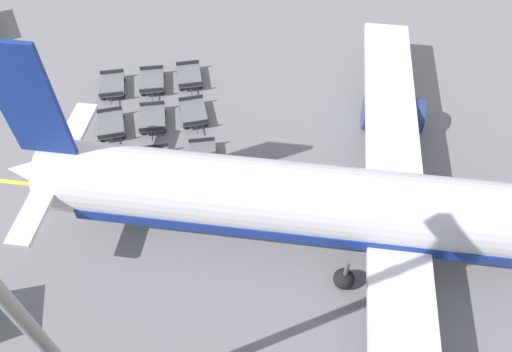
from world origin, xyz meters
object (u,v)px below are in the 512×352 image
at_px(baggage_dolly_row_mid_b_col_a, 189,76).
at_px(baggage_dolly_row_mid_b_col_c, 203,157).
at_px(baggage_dolly_row_near_col_b, 111,125).
at_px(baggage_dolly_row_mid_a_col_c, 157,164).
at_px(baggage_dolly_row_mid_a_col_b, 153,119).
at_px(baggage_dolly_row_mid_a_col_a, 152,81).
at_px(baggage_dolly_row_near_col_a, 112,86).
at_px(apron_light_mast, 0,293).
at_px(baggage_dolly_row_near_col_c, 113,167).
at_px(airplane, 420,215).
at_px(baggage_dolly_row_mid_b_col_b, 194,113).

bearing_deg(baggage_dolly_row_mid_b_col_a, baggage_dolly_row_mid_b_col_c, 13.65).
relative_size(baggage_dolly_row_near_col_b, baggage_dolly_row_mid_a_col_c, 1.00).
xyz_separation_m(baggage_dolly_row_mid_a_col_b, baggage_dolly_row_mid_b_col_a, (-4.79, 2.02, 0.00)).
distance_m(baggage_dolly_row_mid_a_col_a, baggage_dolly_row_mid_a_col_b, 4.12).
xyz_separation_m(baggage_dolly_row_near_col_a, apron_light_mast, (22.63, 4.56, 11.71)).
bearing_deg(baggage_dolly_row_mid_b_col_c, baggage_dolly_row_near_col_c, -78.59).
relative_size(baggage_dolly_row_near_col_a, baggage_dolly_row_mid_a_col_b, 1.00).
relative_size(airplane, baggage_dolly_row_mid_b_col_c, 13.47).
xyz_separation_m(baggage_dolly_row_mid_a_col_a, baggage_dolly_row_mid_b_col_b, (3.30, 3.62, 0.00)).
distance_m(baggage_dolly_row_near_col_c, baggage_dolly_row_mid_b_col_b, 7.12).
xyz_separation_m(baggage_dolly_row_mid_a_col_c, baggage_dolly_row_mid_b_col_a, (-8.97, 0.97, 0.00)).
relative_size(baggage_dolly_row_near_col_a, apron_light_mast, 0.17).
distance_m(baggage_dolly_row_mid_a_col_a, baggage_dolly_row_mid_b_col_c, 8.90).
bearing_deg(baggage_dolly_row_near_col_c, baggage_dolly_row_mid_a_col_c, 99.14).
relative_size(baggage_dolly_row_mid_b_col_a, baggage_dolly_row_mid_b_col_c, 1.00).
height_order(baggage_dolly_row_mid_a_col_a, baggage_dolly_row_mid_b_col_c, same).
height_order(airplane, baggage_dolly_row_mid_a_col_c, airplane).
distance_m(airplane, baggage_dolly_row_mid_a_col_c, 16.79).
distance_m(baggage_dolly_row_near_col_a, baggage_dolly_row_mid_b_col_b, 7.09).
relative_size(baggage_dolly_row_mid_a_col_a, apron_light_mast, 0.17).
bearing_deg(baggage_dolly_row_mid_a_col_c, airplane, 71.31).
distance_m(baggage_dolly_row_near_col_c, baggage_dolly_row_mid_a_col_c, 2.89).
bearing_deg(baggage_dolly_row_mid_a_col_c, baggage_dolly_row_mid_b_col_c, 103.56).
relative_size(baggage_dolly_row_mid_b_col_a, apron_light_mast, 0.17).
height_order(airplane, baggage_dolly_row_mid_b_col_b, airplane).
relative_size(airplane, baggage_dolly_row_near_col_a, 13.44).
bearing_deg(baggage_dolly_row_mid_b_col_c, airplane, 64.65).
relative_size(baggage_dolly_row_mid_a_col_a, baggage_dolly_row_mid_b_col_b, 1.00).
distance_m(baggage_dolly_row_mid_a_col_c, apron_light_mast, 19.03).
bearing_deg(baggage_dolly_row_mid_b_col_a, baggage_dolly_row_mid_b_col_b, 11.74).
xyz_separation_m(baggage_dolly_row_mid_a_col_b, baggage_dolly_row_mid_b_col_c, (3.45, 4.02, 0.00)).
xyz_separation_m(baggage_dolly_row_mid_a_col_b, baggage_dolly_row_mid_b_col_b, (-0.75, 2.86, 0.00)).
relative_size(baggage_dolly_row_mid_a_col_c, baggage_dolly_row_mid_b_col_c, 1.00).
relative_size(baggage_dolly_row_near_col_c, baggage_dolly_row_mid_a_col_a, 1.00).
height_order(baggage_dolly_row_near_col_a, baggage_dolly_row_mid_a_col_c, same).
height_order(baggage_dolly_row_near_col_c, baggage_dolly_row_mid_a_col_b, same).
relative_size(baggage_dolly_row_near_col_b, baggage_dolly_row_mid_b_col_a, 1.00).
xyz_separation_m(baggage_dolly_row_near_col_a, baggage_dolly_row_near_col_b, (4.20, 0.87, 0.00)).
height_order(baggage_dolly_row_near_col_b, baggage_dolly_row_mid_b_col_c, same).
bearing_deg(baggage_dolly_row_mid_b_col_b, baggage_dolly_row_mid_b_col_c, 15.47).
bearing_deg(baggage_dolly_row_mid_b_col_c, baggage_dolly_row_near_col_a, -131.81).
height_order(baggage_dolly_row_near_col_b, baggage_dolly_row_near_col_c, same).
distance_m(baggage_dolly_row_mid_a_col_a, baggage_dolly_row_mid_a_col_c, 8.42).
height_order(baggage_dolly_row_near_col_a, baggage_dolly_row_near_col_b, same).
relative_size(baggage_dolly_row_mid_a_col_a, baggage_dolly_row_mid_b_col_c, 1.00).
bearing_deg(baggage_dolly_row_near_col_c, baggage_dolly_row_mid_b_col_c, 101.41).
distance_m(baggage_dolly_row_near_col_b, baggage_dolly_row_mid_b_col_c, 7.36).
height_order(baggage_dolly_row_mid_a_col_b, baggage_dolly_row_mid_a_col_c, same).
relative_size(baggage_dolly_row_near_col_c, baggage_dolly_row_mid_b_col_c, 1.00).
bearing_deg(baggage_dolly_row_near_col_c, baggage_dolly_row_mid_b_col_b, 139.07).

